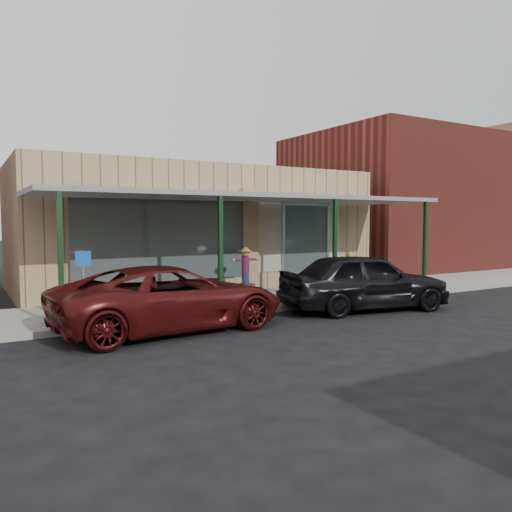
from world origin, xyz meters
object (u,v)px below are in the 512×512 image
barrel_pumpkin (313,285)px  handicap_sign (84,277)px  barrel_scarecrow (246,280)px  parked_sedan (364,281)px  car_maroon (171,298)px

barrel_pumpkin → handicap_sign: (-7.10, -1.14, 0.76)m
barrel_scarecrow → parked_sedan: (2.08, -2.75, 0.13)m
barrel_scarecrow → handicap_sign: 5.10m
barrel_scarecrow → car_maroon: (-3.24, -2.42, 0.06)m
barrel_pumpkin → car_maroon: 5.87m
parked_sedan → car_maroon: bearing=97.6°
barrel_scarecrow → handicap_sign: size_ratio=0.94×
barrel_scarecrow → barrel_pumpkin: bearing=7.2°
barrel_pumpkin → parked_sedan: (-0.16, -2.45, 0.38)m
barrel_pumpkin → car_maroon: bearing=-158.9°
barrel_pumpkin → handicap_sign: size_ratio=0.45×
barrel_scarecrow → car_maroon: bearing=-128.2°
barrel_scarecrow → barrel_pumpkin: (2.23, -0.31, -0.25)m
barrel_scarecrow → handicap_sign: handicap_sign is taller
handicap_sign → parked_sedan: bearing=6.1°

